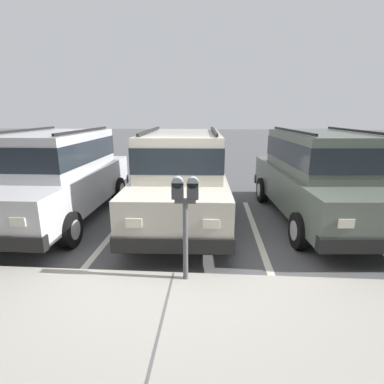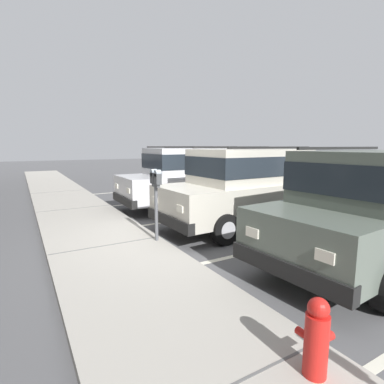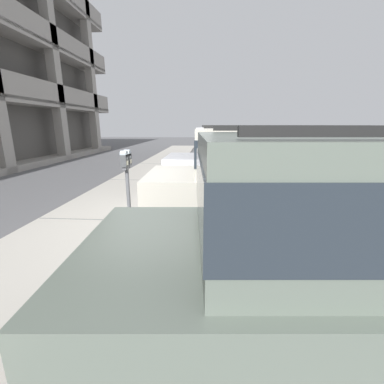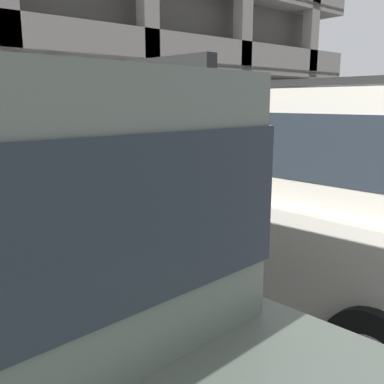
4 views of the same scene
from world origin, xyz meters
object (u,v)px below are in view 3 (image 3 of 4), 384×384
Objects in this scene: silver_suv at (269,175)px; parking_meter_near at (127,170)px; dark_hatchback at (245,158)px; red_sedan at (378,248)px.

silver_suv is 2.74m from parking_meter_near.
dark_hatchback is (2.81, 0.10, 0.00)m from silver_suv.
parking_meter_near is at bearing 42.93° from red_sedan.
dark_hatchback is 4.08m from parking_meter_near.
silver_suv is 3.30× the size of parking_meter_near.
parking_meter_near is (2.74, 2.92, 0.13)m from red_sedan.
parking_meter_near is (-0.31, 2.72, 0.13)m from silver_suv.
red_sedan is (-3.05, -0.20, 0.00)m from silver_suv.
silver_suv is at bearing -178.25° from dark_hatchback.
dark_hatchback is at bearing -0.05° from silver_suv.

